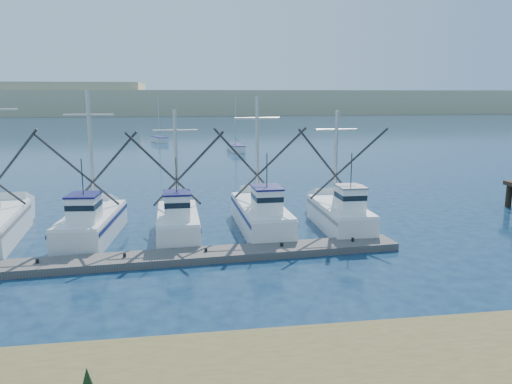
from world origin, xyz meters
TOP-DOWN VIEW (x-y plane):
  - ground at (0.00, 0.00)m, footprint 500.00×500.00m
  - floating_dock at (-8.36, 6.15)m, footprint 28.54×3.82m
  - dune_ridge at (0.00, 210.00)m, footprint 360.00×60.00m
  - trawler_fleet at (-8.93, 10.92)m, footprint 28.32×8.42m
  - sailboat_near at (2.87, 55.30)m, footprint 2.09×6.04m
  - sailboat_far at (-8.78, 71.21)m, footprint 3.14×5.06m

SIDE VIEW (x-z plane):
  - ground at x=0.00m, z-range 0.00..0.00m
  - floating_dock at x=-8.36m, z-range 0.00..0.38m
  - sailboat_near at x=2.87m, z-range -3.56..4.54m
  - sailboat_far at x=-8.78m, z-range -3.54..4.56m
  - trawler_fleet at x=-8.93m, z-range -3.46..5.39m
  - dune_ridge at x=0.00m, z-range 0.00..10.00m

